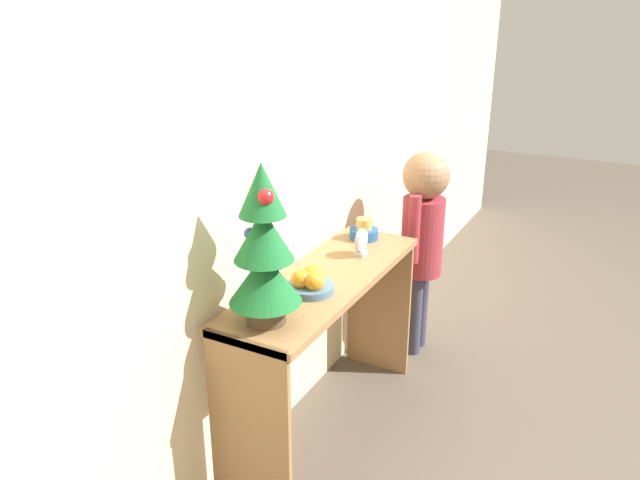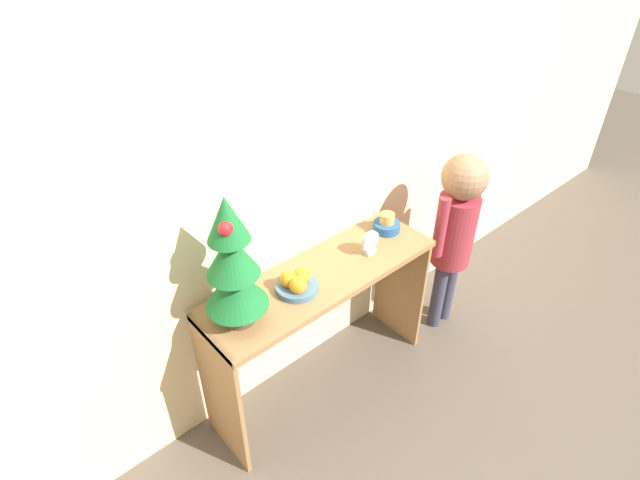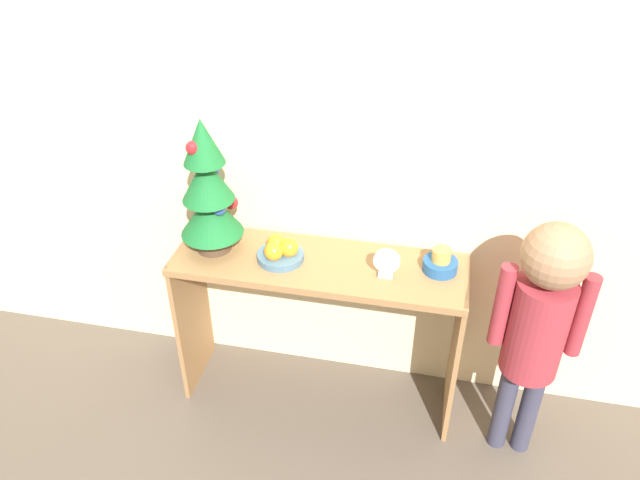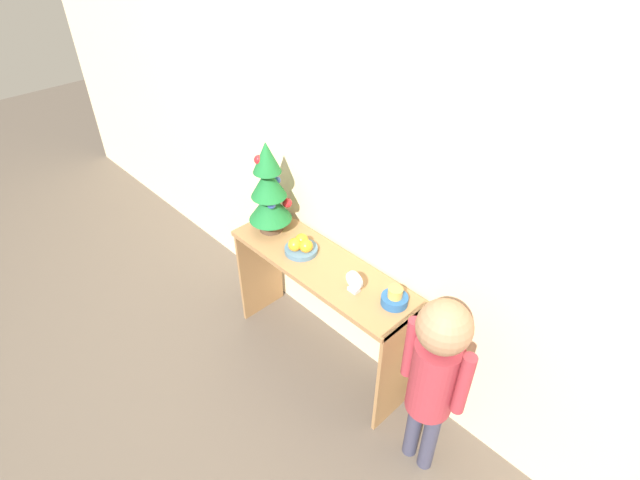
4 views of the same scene
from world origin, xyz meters
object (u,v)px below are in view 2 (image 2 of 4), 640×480
singing_bowl (387,225)px  child_figure (456,222)px  mini_tree (233,266)px  fruit_bowl (296,283)px  desk_clock (370,243)px

singing_bowl → child_figure: size_ratio=0.12×
singing_bowl → child_figure: bearing=-23.8°
mini_tree → singing_bowl: 0.94m
child_figure → fruit_bowl: bearing=173.7°
fruit_bowl → desk_clock: size_ratio=1.52×
mini_tree → child_figure: 1.32m
singing_bowl → desk_clock: size_ratio=1.10×
singing_bowl → desk_clock: desk_clock is taller
fruit_bowl → desk_clock: 0.43m
mini_tree → fruit_bowl: mini_tree is taller
fruit_bowl → desk_clock: bearing=-3.1°
desk_clock → singing_bowl: bearing=21.1°
desk_clock → child_figure: (0.57, -0.09, -0.09)m
mini_tree → fruit_bowl: bearing=-3.4°
mini_tree → fruit_bowl: 0.36m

